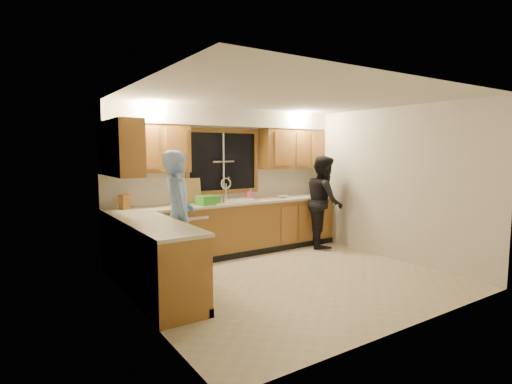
% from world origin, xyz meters
% --- Properties ---
extents(floor, '(4.20, 4.20, 0.00)m').
position_xyz_m(floor, '(0.00, 0.00, 0.00)').
color(floor, beige).
rests_on(floor, ground).
extents(ceiling, '(4.20, 4.20, 0.00)m').
position_xyz_m(ceiling, '(0.00, 0.00, 2.50)').
color(ceiling, silver).
extents(wall_back, '(4.20, 0.00, 4.20)m').
position_xyz_m(wall_back, '(0.00, 1.90, 1.25)').
color(wall_back, silver).
rests_on(wall_back, ground).
extents(wall_left, '(0.00, 3.80, 3.80)m').
position_xyz_m(wall_left, '(-2.10, 0.00, 1.25)').
color(wall_left, silver).
rests_on(wall_left, ground).
extents(wall_right, '(0.00, 3.80, 3.80)m').
position_xyz_m(wall_right, '(2.10, 0.00, 1.25)').
color(wall_right, silver).
rests_on(wall_right, ground).
extents(base_cabinets_back, '(4.20, 0.60, 0.88)m').
position_xyz_m(base_cabinets_back, '(0.00, 1.60, 0.44)').
color(base_cabinets_back, olive).
rests_on(base_cabinets_back, ground).
extents(base_cabinets_left, '(0.60, 1.90, 0.88)m').
position_xyz_m(base_cabinets_left, '(-1.80, 0.35, 0.44)').
color(base_cabinets_left, olive).
rests_on(base_cabinets_left, ground).
extents(countertop_back, '(4.20, 0.63, 0.04)m').
position_xyz_m(countertop_back, '(0.00, 1.58, 0.90)').
color(countertop_back, beige).
rests_on(countertop_back, base_cabinets_back).
extents(countertop_left, '(0.63, 1.90, 0.04)m').
position_xyz_m(countertop_left, '(-1.79, 0.35, 0.90)').
color(countertop_left, beige).
rests_on(countertop_left, base_cabinets_left).
extents(upper_cabinets_left, '(1.35, 0.33, 0.75)m').
position_xyz_m(upper_cabinets_left, '(-1.43, 1.73, 1.83)').
color(upper_cabinets_left, olive).
rests_on(upper_cabinets_left, wall_back).
extents(upper_cabinets_right, '(1.35, 0.33, 0.75)m').
position_xyz_m(upper_cabinets_right, '(1.43, 1.73, 1.83)').
color(upper_cabinets_right, olive).
rests_on(upper_cabinets_right, wall_back).
extents(upper_cabinets_return, '(0.33, 0.90, 0.75)m').
position_xyz_m(upper_cabinets_return, '(-1.94, 1.12, 1.83)').
color(upper_cabinets_return, olive).
rests_on(upper_cabinets_return, wall_left).
extents(soffit, '(4.20, 0.35, 0.30)m').
position_xyz_m(soffit, '(0.00, 1.72, 2.35)').
color(soffit, white).
rests_on(soffit, wall_back).
extents(window_frame, '(1.44, 0.03, 1.14)m').
position_xyz_m(window_frame, '(0.00, 1.89, 1.60)').
color(window_frame, black).
rests_on(window_frame, wall_back).
extents(sink, '(0.86, 0.52, 0.57)m').
position_xyz_m(sink, '(0.00, 1.60, 0.86)').
color(sink, silver).
rests_on(sink, countertop_back).
extents(dishwasher, '(0.60, 0.56, 0.82)m').
position_xyz_m(dishwasher, '(-0.85, 1.59, 0.41)').
color(dishwasher, white).
rests_on(dishwasher, floor).
extents(stove, '(0.58, 0.75, 0.90)m').
position_xyz_m(stove, '(-1.80, -0.22, 0.45)').
color(stove, white).
rests_on(stove, floor).
extents(man, '(0.58, 0.74, 1.80)m').
position_xyz_m(man, '(-1.35, 0.68, 0.90)').
color(man, '#6C93CD').
rests_on(man, floor).
extents(woman, '(1.00, 1.05, 1.71)m').
position_xyz_m(woman, '(1.73, 1.16, 0.85)').
color(woman, black).
rests_on(woman, floor).
extents(knife_block, '(0.15, 0.14, 0.23)m').
position_xyz_m(knife_block, '(-1.78, 1.70, 1.03)').
color(knife_block, '#9F672C').
rests_on(knife_block, countertop_back).
extents(cutting_board, '(0.32, 0.15, 0.41)m').
position_xyz_m(cutting_board, '(-0.65, 1.81, 1.13)').
color(cutting_board, tan).
rests_on(cutting_board, countertop_back).
extents(dish_crate, '(0.33, 0.31, 0.15)m').
position_xyz_m(dish_crate, '(-0.52, 1.48, 0.99)').
color(dish_crate, green).
rests_on(dish_crate, countertop_back).
extents(soap_bottle, '(0.11, 0.11, 0.20)m').
position_xyz_m(soap_bottle, '(0.46, 1.72, 1.02)').
color(soap_bottle, '#E75886').
rests_on(soap_bottle, countertop_back).
extents(bowl, '(0.20, 0.20, 0.05)m').
position_xyz_m(bowl, '(1.06, 1.55, 0.94)').
color(bowl, silver).
rests_on(bowl, countertop_back).
extents(can_left, '(0.07, 0.07, 0.12)m').
position_xyz_m(can_left, '(-0.40, 1.48, 0.98)').
color(can_left, beige).
rests_on(can_left, countertop_back).
extents(can_right, '(0.07, 0.07, 0.11)m').
position_xyz_m(can_right, '(-0.27, 1.38, 0.97)').
color(can_right, beige).
rests_on(can_right, countertop_back).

